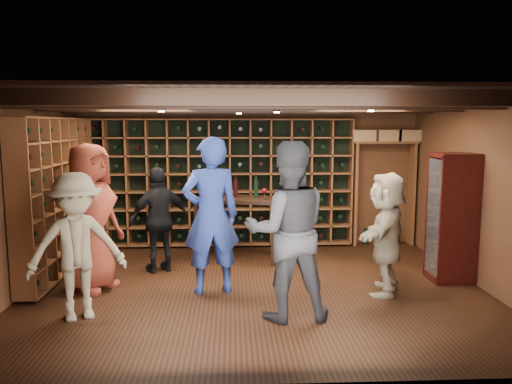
{
  "coord_description": "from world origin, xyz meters",
  "views": [
    {
      "loc": [
        -0.31,
        -6.42,
        2.17
      ],
      "look_at": [
        0.01,
        0.2,
        1.27
      ],
      "focal_mm": 35.0,
      "sensor_mm": 36.0,
      "label": 1
    }
  ],
  "objects_px": {
    "guest_khaki": "(76,247)",
    "tasting_table": "(238,206)",
    "guest_woman_black": "(160,220)",
    "man_grey_suit": "(288,231)",
    "guest_red_floral": "(91,218)",
    "display_cabinet": "(452,220)",
    "guest_beige": "(386,233)",
    "man_blue_shirt": "(211,216)"
  },
  "relations": [
    {
      "from": "guest_khaki",
      "to": "tasting_table",
      "type": "relative_size",
      "value": 1.14
    },
    {
      "from": "guest_woman_black",
      "to": "tasting_table",
      "type": "bearing_deg",
      "value": -179.21
    },
    {
      "from": "man_grey_suit",
      "to": "guest_red_floral",
      "type": "xyz_separation_m",
      "value": [
        -2.45,
        1.09,
        -0.03
      ]
    },
    {
      "from": "man_grey_suit",
      "to": "tasting_table",
      "type": "height_order",
      "value": "man_grey_suit"
    },
    {
      "from": "display_cabinet",
      "to": "guest_beige",
      "type": "height_order",
      "value": "display_cabinet"
    },
    {
      "from": "guest_khaki",
      "to": "man_grey_suit",
      "type": "bearing_deg",
      "value": -24.95
    },
    {
      "from": "guest_woman_black",
      "to": "guest_beige",
      "type": "bearing_deg",
      "value": 132.73
    },
    {
      "from": "display_cabinet",
      "to": "guest_red_floral",
      "type": "distance_m",
      "value": 4.87
    },
    {
      "from": "man_grey_suit",
      "to": "guest_red_floral",
      "type": "relative_size",
      "value": 1.03
    },
    {
      "from": "guest_woman_black",
      "to": "tasting_table",
      "type": "distance_m",
      "value": 1.32
    },
    {
      "from": "man_blue_shirt",
      "to": "guest_red_floral",
      "type": "distance_m",
      "value": 1.58
    },
    {
      "from": "man_grey_suit",
      "to": "guest_beige",
      "type": "xyz_separation_m",
      "value": [
        1.36,
        0.79,
        -0.21
      ]
    },
    {
      "from": "man_blue_shirt",
      "to": "guest_beige",
      "type": "height_order",
      "value": "man_blue_shirt"
    },
    {
      "from": "guest_khaki",
      "to": "guest_beige",
      "type": "relative_size",
      "value": 1.05
    },
    {
      "from": "man_grey_suit",
      "to": "tasting_table",
      "type": "xyz_separation_m",
      "value": [
        -0.52,
        2.5,
        -0.12
      ]
    },
    {
      "from": "display_cabinet",
      "to": "guest_khaki",
      "type": "relative_size",
      "value": 1.06
    },
    {
      "from": "guest_red_floral",
      "to": "guest_khaki",
      "type": "height_order",
      "value": "guest_red_floral"
    },
    {
      "from": "man_blue_shirt",
      "to": "guest_khaki",
      "type": "bearing_deg",
      "value": 16.32
    },
    {
      "from": "man_blue_shirt",
      "to": "guest_woman_black",
      "type": "xyz_separation_m",
      "value": [
        -0.79,
        0.95,
        -0.23
      ]
    },
    {
      "from": "man_blue_shirt",
      "to": "guest_red_floral",
      "type": "bearing_deg",
      "value": -19.52
    },
    {
      "from": "guest_woman_black",
      "to": "guest_beige",
      "type": "distance_m",
      "value": 3.22
    },
    {
      "from": "man_blue_shirt",
      "to": "guest_beige",
      "type": "bearing_deg",
      "value": 163.56
    },
    {
      "from": "guest_woman_black",
      "to": "guest_beige",
      "type": "xyz_separation_m",
      "value": [
        3.03,
        -1.08,
        0.01
      ]
    },
    {
      "from": "display_cabinet",
      "to": "guest_khaki",
      "type": "distance_m",
      "value": 4.89
    },
    {
      "from": "guest_woman_black",
      "to": "man_grey_suit",
      "type": "bearing_deg",
      "value": 104.25
    },
    {
      "from": "man_blue_shirt",
      "to": "guest_beige",
      "type": "xyz_separation_m",
      "value": [
        2.24,
        -0.13,
        -0.22
      ]
    },
    {
      "from": "guest_beige",
      "to": "tasting_table",
      "type": "xyz_separation_m",
      "value": [
        -1.87,
        1.71,
        0.09
      ]
    },
    {
      "from": "display_cabinet",
      "to": "guest_woman_black",
      "type": "distance_m",
      "value": 4.14
    },
    {
      "from": "guest_red_floral",
      "to": "man_grey_suit",
      "type": "bearing_deg",
      "value": -87.07
    },
    {
      "from": "guest_red_floral",
      "to": "tasting_table",
      "type": "xyz_separation_m",
      "value": [
        1.93,
        1.41,
        -0.09
      ]
    },
    {
      "from": "man_grey_suit",
      "to": "guest_beige",
      "type": "distance_m",
      "value": 1.58
    },
    {
      "from": "guest_khaki",
      "to": "guest_beige",
      "type": "xyz_separation_m",
      "value": [
        3.7,
        0.69,
        -0.04
      ]
    },
    {
      "from": "man_grey_suit",
      "to": "guest_khaki",
      "type": "xyz_separation_m",
      "value": [
        -2.34,
        0.09,
        -0.17
      ]
    },
    {
      "from": "guest_beige",
      "to": "display_cabinet",
      "type": "bearing_deg",
      "value": 138.1
    },
    {
      "from": "guest_beige",
      "to": "tasting_table",
      "type": "distance_m",
      "value": 2.54
    },
    {
      "from": "display_cabinet",
      "to": "guest_red_floral",
      "type": "xyz_separation_m",
      "value": [
        -4.86,
        -0.15,
        0.11
      ]
    },
    {
      "from": "display_cabinet",
      "to": "guest_red_floral",
      "type": "height_order",
      "value": "guest_red_floral"
    },
    {
      "from": "guest_woman_black",
      "to": "guest_khaki",
      "type": "distance_m",
      "value": 1.89
    },
    {
      "from": "guest_woman_black",
      "to": "guest_khaki",
      "type": "height_order",
      "value": "guest_khaki"
    },
    {
      "from": "man_blue_shirt",
      "to": "man_grey_suit",
      "type": "height_order",
      "value": "man_blue_shirt"
    },
    {
      "from": "guest_red_floral",
      "to": "guest_woman_black",
      "type": "bearing_deg",
      "value": -17.91
    },
    {
      "from": "guest_red_floral",
      "to": "guest_woman_black",
      "type": "relative_size",
      "value": 1.24
    }
  ]
}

